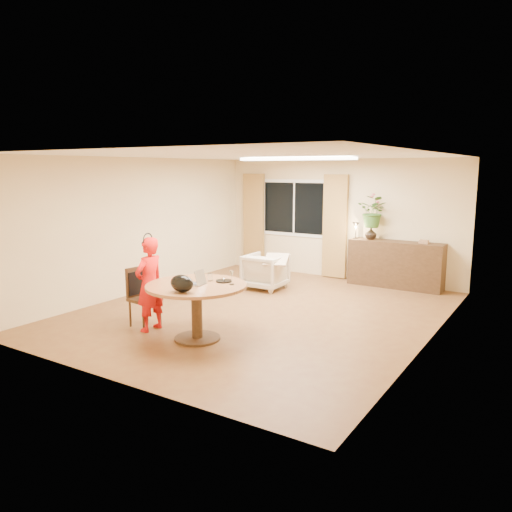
{
  "coord_description": "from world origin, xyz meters",
  "views": [
    {
      "loc": [
        4.27,
        -6.92,
        2.39
      ],
      "look_at": [
        0.03,
        -0.2,
        1.0
      ],
      "focal_mm": 35.0,
      "sensor_mm": 36.0,
      "label": 1
    }
  ],
  "objects_px": {
    "armchair": "(266,271)",
    "dining_table": "(197,296)",
    "dining_chair": "(145,298)",
    "sideboard": "(395,264)",
    "child": "(150,284)"
  },
  "relations": [
    {
      "from": "armchair",
      "to": "dining_table",
      "type": "bearing_deg",
      "value": 101.84
    },
    {
      "from": "dining_chair",
      "to": "sideboard",
      "type": "xyz_separation_m",
      "value": [
        2.46,
        4.6,
        0.02
      ]
    },
    {
      "from": "armchair",
      "to": "sideboard",
      "type": "xyz_separation_m",
      "value": [
        2.16,
        1.53,
        0.12
      ]
    },
    {
      "from": "dining_table",
      "to": "armchair",
      "type": "distance_m",
      "value": 3.22
    },
    {
      "from": "dining_table",
      "to": "child",
      "type": "xyz_separation_m",
      "value": [
        -0.86,
        -0.04,
        0.07
      ]
    },
    {
      "from": "dining_chair",
      "to": "child",
      "type": "xyz_separation_m",
      "value": [
        0.2,
        -0.09,
        0.25
      ]
    },
    {
      "from": "dining_table",
      "to": "sideboard",
      "type": "distance_m",
      "value": 4.86
    },
    {
      "from": "child",
      "to": "armchair",
      "type": "bearing_deg",
      "value": 179.31
    },
    {
      "from": "dining_table",
      "to": "sideboard",
      "type": "relative_size",
      "value": 0.75
    },
    {
      "from": "dining_chair",
      "to": "sideboard",
      "type": "distance_m",
      "value": 5.22
    },
    {
      "from": "dining_table",
      "to": "child",
      "type": "relative_size",
      "value": 1.0
    },
    {
      "from": "dining_table",
      "to": "sideboard",
      "type": "height_order",
      "value": "sideboard"
    },
    {
      "from": "dining_chair",
      "to": "armchair",
      "type": "height_order",
      "value": "dining_chair"
    },
    {
      "from": "dining_chair",
      "to": "child",
      "type": "height_order",
      "value": "child"
    },
    {
      "from": "dining_chair",
      "to": "sideboard",
      "type": "relative_size",
      "value": 0.48
    }
  ]
}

